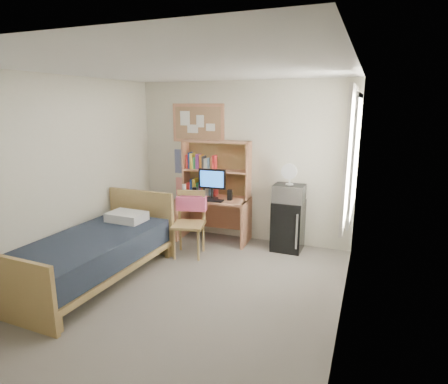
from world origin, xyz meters
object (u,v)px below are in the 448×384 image
at_px(desk, 214,219).
at_px(mini_fridge, 288,225).
at_px(speaker_left, 195,192).
at_px(monitor, 212,184).
at_px(bulletin_board, 198,123).
at_px(desk_fan, 290,175).
at_px(microwave, 289,193).
at_px(speaker_right, 230,195).
at_px(desk_chair, 189,224).
at_px(bed, 92,259).

relative_size(desk, mini_fridge, 1.50).
bearing_deg(speaker_left, monitor, -0.00).
bearing_deg(desk, bulletin_board, 140.27).
bearing_deg(desk_fan, speaker_left, -175.42).
distance_m(bulletin_board, monitor, 1.09).
height_order(microwave, desk_fan, desk_fan).
bearing_deg(speaker_right, desk_fan, 1.30).
xyz_separation_m(speaker_left, desk_fan, (1.53, 0.11, 0.37)).
relative_size(desk, speaker_left, 6.81).
bearing_deg(speaker_right, desk_chair, -122.39).
xyz_separation_m(mini_fridge, monitor, (-1.23, -0.11, 0.58)).
xyz_separation_m(mini_fridge, speaker_left, (-1.53, -0.13, 0.43)).
relative_size(desk, speaker_right, 6.75).
height_order(monitor, desk_fan, desk_fan).
relative_size(desk_chair, speaker_left, 5.71).
relative_size(mini_fridge, speaker_left, 4.54).
height_order(desk, mini_fridge, mini_fridge).
xyz_separation_m(bed, desk_fan, (2.10, 1.98, 0.89)).
relative_size(bulletin_board, desk_fan, 3.22).
height_order(bulletin_board, desk_chair, bulletin_board).
xyz_separation_m(bed, speaker_right, (1.17, 1.91, 0.52)).
relative_size(desk_chair, mini_fridge, 1.26).
bearing_deg(bed, monitor, 66.98).
xyz_separation_m(desk, speaker_left, (-0.30, -0.08, 0.45)).
bearing_deg(microwave, desk, -178.00).
bearing_deg(speaker_right, bulletin_board, 151.03).
xyz_separation_m(desk, desk_chair, (-0.09, -0.74, 0.12)).
bearing_deg(microwave, bed, -136.12).
xyz_separation_m(bulletin_board, desk, (0.40, -0.30, -1.56)).
bearing_deg(bulletin_board, monitor, -41.40).
distance_m(desk_chair, speaker_right, 0.86).
relative_size(speaker_left, microwave, 0.38).
distance_m(desk, mini_fridge, 1.24).
bearing_deg(microwave, monitor, -175.23).
distance_m(mini_fridge, microwave, 0.52).
bearing_deg(speaker_left, speaker_right, -0.00).
height_order(desk_chair, speaker_left, desk_chair).
distance_m(bed, speaker_left, 2.03).
bearing_deg(bed, desk, 67.73).
distance_m(bulletin_board, desk_chair, 1.79).
relative_size(speaker_right, microwave, 0.38).
bearing_deg(bulletin_board, desk_chair, -73.15).
distance_m(desk_chair, speaker_left, 0.77).
bearing_deg(desk_fan, bed, -136.12).
height_order(desk, desk_fan, desk_fan).
xyz_separation_m(microwave, desk_fan, (0.00, 0.00, 0.28)).
bearing_deg(monitor, desk_chair, -100.73).
height_order(speaker_left, microwave, microwave).
height_order(bulletin_board, mini_fridge, bulletin_board).
xyz_separation_m(desk, mini_fridge, (1.24, 0.05, 0.02)).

